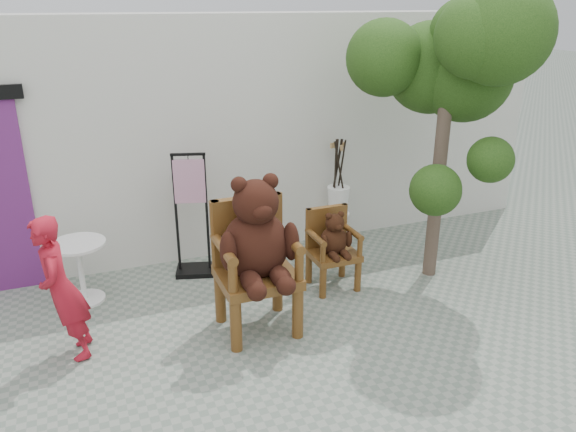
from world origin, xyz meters
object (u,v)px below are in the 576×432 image
object	(u,v)px
person	(61,289)
display_stand	(193,229)
chair_small	(333,242)
tree	(462,58)
chair_big	(256,245)
cafe_table	(80,265)
stool_bucket	(338,199)

from	to	relation	value
person	display_stand	bearing A→B (deg)	133.00
person	display_stand	world-z (taller)	display_stand
person	display_stand	size ratio (longest dim) A/B	0.92
chair_small	display_stand	world-z (taller)	display_stand
person	display_stand	distance (m)	1.95
person	tree	xyz separation A→B (m)	(4.30, 0.20, 1.86)
display_stand	tree	size ratio (longest dim) A/B	0.45
chair_small	chair_big	bearing A→B (deg)	-153.41
chair_small	person	world-z (taller)	person
person	cafe_table	xyz separation A→B (m)	(0.17, 1.04, -0.26)
cafe_table	stool_bucket	bearing A→B (deg)	6.82
stool_bucket	chair_small	bearing A→B (deg)	-118.98
cafe_table	stool_bucket	xyz separation A→B (m)	(3.32, 0.40, 0.20)
chair_big	chair_small	size ratio (longest dim) A/B	1.75
cafe_table	stool_bucket	world-z (taller)	stool_bucket
tree	person	bearing A→B (deg)	-177.36
display_stand	chair_big	bearing A→B (deg)	-61.38
chair_big	chair_small	distance (m)	1.28
cafe_table	tree	size ratio (longest dim) A/B	0.21
cafe_table	display_stand	distance (m)	1.33
chair_small	person	size ratio (longest dim) A/B	0.66
chair_big	person	distance (m)	1.82
stool_bucket	tree	world-z (taller)	tree
stool_bucket	cafe_table	bearing A→B (deg)	-173.18
person	tree	size ratio (longest dim) A/B	0.42
display_stand	stool_bucket	distance (m)	2.03
cafe_table	chair_big	bearing A→B (deg)	-37.30
person	cafe_table	distance (m)	1.09
person	stool_bucket	xyz separation A→B (m)	(3.49, 1.44, -0.06)
cafe_table	tree	xyz separation A→B (m)	(4.13, -0.85, 2.12)
chair_small	cafe_table	xyz separation A→B (m)	(-2.72, 0.69, -0.12)
tree	stool_bucket	bearing A→B (deg)	123.03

